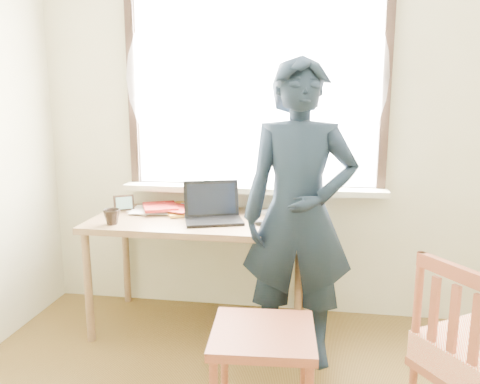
% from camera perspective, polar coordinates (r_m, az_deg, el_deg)
% --- Properties ---
extents(room_shell, '(3.52, 4.02, 2.61)m').
position_cam_1_polar(room_shell, '(1.53, 0.06, 14.38)').
color(room_shell, beige).
rests_on(room_shell, ground).
extents(desk, '(1.44, 0.72, 0.77)m').
position_cam_1_polar(desk, '(3.15, -4.82, -4.63)').
color(desk, olive).
rests_on(desk, ground).
extents(laptop, '(0.44, 0.39, 0.25)m').
position_cam_1_polar(laptop, '(3.07, -3.34, -2.38)').
color(laptop, black).
rests_on(laptop, desk).
extents(mug_white, '(0.15, 0.15, 0.10)m').
position_cam_1_polar(mug_white, '(3.34, -5.75, -1.44)').
color(mug_white, white).
rests_on(mug_white, desk).
extents(mug_dark, '(0.14, 0.14, 0.10)m').
position_cam_1_polar(mug_dark, '(3.07, -15.35, -2.95)').
color(mug_dark, black).
rests_on(mug_dark, desk).
extents(mouse, '(0.08, 0.06, 0.03)m').
position_cam_1_polar(mouse, '(2.96, 2.46, -3.73)').
color(mouse, black).
rests_on(mouse, desk).
extents(desk_clutter, '(0.73, 0.55, 0.05)m').
position_cam_1_polar(desk_clutter, '(3.32, -7.70, -2.04)').
color(desk_clutter, gold).
rests_on(desk_clutter, desk).
extents(book_a, '(0.33, 0.36, 0.03)m').
position_cam_1_polar(book_a, '(3.39, -9.84, -1.99)').
color(book_a, white).
rests_on(book_a, desk).
extents(book_b, '(0.27, 0.29, 0.02)m').
position_cam_1_polar(book_b, '(3.33, 3.51, -2.16)').
color(book_b, white).
rests_on(book_b, desk).
extents(picture_frame, '(0.13, 0.09, 0.11)m').
position_cam_1_polar(picture_frame, '(3.39, -13.97, -1.44)').
color(picture_frame, black).
rests_on(picture_frame, desk).
extents(work_chair, '(0.51, 0.49, 0.49)m').
position_cam_1_polar(work_chair, '(2.32, 2.82, -18.16)').
color(work_chair, '#994E32').
rests_on(work_chair, ground).
extents(side_chair, '(0.58, 0.58, 0.92)m').
position_cam_1_polar(side_chair, '(2.29, 27.02, -17.79)').
color(side_chair, '#994E32').
rests_on(side_chair, ground).
extents(person, '(0.67, 0.45, 1.79)m').
position_cam_1_polar(person, '(2.72, 7.19, -2.87)').
color(person, black).
rests_on(person, ground).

